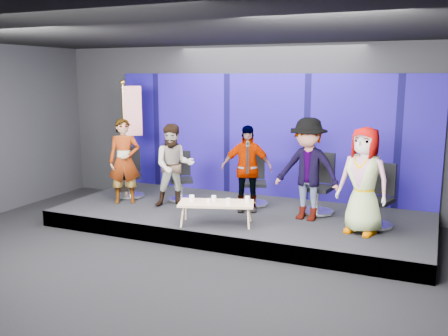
# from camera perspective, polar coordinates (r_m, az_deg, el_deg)

# --- Properties ---
(ground) EXTENTS (10.00, 10.00, 0.00)m
(ground) POSITION_cam_1_polar(r_m,az_deg,el_deg) (7.55, -5.36, -11.82)
(ground) COLOR black
(ground) RESTS_ON ground
(room_walls) EXTENTS (10.02, 8.02, 3.51)m
(room_walls) POSITION_cam_1_polar(r_m,az_deg,el_deg) (7.00, -5.70, 6.91)
(room_walls) COLOR black
(room_walls) RESTS_ON ground
(riser) EXTENTS (7.00, 3.00, 0.30)m
(riser) POSITION_cam_1_polar(r_m,az_deg,el_deg) (9.64, 1.87, -5.82)
(riser) COLOR black
(riser) RESTS_ON ground
(backdrop) EXTENTS (7.00, 0.08, 2.60)m
(backdrop) POSITION_cam_1_polar(r_m,az_deg,el_deg) (10.68, 4.82, 3.72)
(backdrop) COLOR #0D0753
(backdrop) RESTS_ON riser
(chair_a) EXTENTS (0.82, 0.82, 1.06)m
(chair_a) POSITION_cam_1_polar(r_m,az_deg,el_deg) (10.84, -10.68, -1.42)
(chair_a) COLOR silver
(chair_a) RESTS_ON riser
(panelist_a) EXTENTS (0.75, 0.68, 1.72)m
(panelist_a) POSITION_cam_1_polar(r_m,az_deg,el_deg) (10.26, -11.32, 0.78)
(panelist_a) COLOR black
(panelist_a) RESTS_ON riser
(chair_b) EXTENTS (0.78, 0.78, 1.01)m
(chair_b) POSITION_cam_1_polar(r_m,az_deg,el_deg) (10.39, -4.91, -1.88)
(chair_b) COLOR silver
(chair_b) RESTS_ON riser
(panelist_b) EXTENTS (1.00, 0.95, 1.64)m
(panelist_b) POSITION_cam_1_polar(r_m,az_deg,el_deg) (9.82, -5.73, 0.27)
(panelist_b) COLOR black
(panelist_b) RESTS_ON riser
(chair_c) EXTENTS (0.75, 0.75, 1.02)m
(chair_c) POSITION_cam_1_polar(r_m,az_deg,el_deg) (10.02, 3.49, -2.32)
(chair_c) COLOR silver
(chair_c) RESTS_ON riser
(panelist_c) EXTENTS (1.05, 0.73, 1.65)m
(panelist_c) POSITION_cam_1_polar(r_m,az_deg,el_deg) (9.46, 2.59, -0.06)
(panelist_c) COLOR black
(panelist_c) RESTS_ON riser
(chair_d) EXTENTS (0.72, 0.72, 1.14)m
(chair_d) POSITION_cam_1_polar(r_m,az_deg,el_deg) (9.56, 10.72, -2.89)
(chair_d) COLOR silver
(chair_d) RESTS_ON riser
(panelist_d) EXTENTS (1.27, 0.83, 1.84)m
(panelist_d) POSITION_cam_1_polar(r_m,az_deg,el_deg) (8.99, 9.54, -0.14)
(panelist_d) COLOR black
(panelist_d) RESTS_ON riser
(chair_e) EXTENTS (0.76, 0.76, 1.09)m
(chair_e) POSITION_cam_1_polar(r_m,az_deg,el_deg) (8.96, 17.10, -4.19)
(chair_e) COLOR silver
(chair_e) RESTS_ON riser
(panelist_e) EXTENTS (0.98, 0.77, 1.76)m
(panelist_e) POSITION_cam_1_polar(r_m,az_deg,el_deg) (8.41, 15.67, -1.41)
(panelist_e) COLOR black
(panelist_e) RESTS_ON riser
(coffee_table) EXTENTS (1.40, 0.93, 0.40)m
(coffee_table) POSITION_cam_1_polar(r_m,az_deg,el_deg) (8.67, -0.89, -4.15)
(coffee_table) COLOR tan
(coffee_table) RESTS_ON riser
(mug_a) EXTENTS (0.09, 0.09, 0.11)m
(mug_a) POSITION_cam_1_polar(r_m,az_deg,el_deg) (8.75, -3.70, -3.46)
(mug_a) COLOR silver
(mug_a) RESTS_ON coffee_table
(mug_b) EXTENTS (0.07, 0.07, 0.08)m
(mug_b) POSITION_cam_1_polar(r_m,az_deg,el_deg) (8.57, -1.77, -3.82)
(mug_b) COLOR silver
(mug_b) RESTS_ON coffee_table
(mug_c) EXTENTS (0.08, 0.08, 0.10)m
(mug_c) POSITION_cam_1_polar(r_m,az_deg,el_deg) (8.75, -1.18, -3.48)
(mug_c) COLOR silver
(mug_c) RESTS_ON coffee_table
(mug_d) EXTENTS (0.08, 0.08, 0.10)m
(mug_d) POSITION_cam_1_polar(r_m,az_deg,el_deg) (8.55, 0.50, -3.81)
(mug_d) COLOR silver
(mug_d) RESTS_ON coffee_table
(mug_e) EXTENTS (0.09, 0.09, 0.10)m
(mug_e) POSITION_cam_1_polar(r_m,az_deg,el_deg) (8.69, 2.69, -3.56)
(mug_e) COLOR silver
(mug_e) RESTS_ON coffee_table
(flag_stand) EXTENTS (0.55, 0.35, 2.47)m
(flag_stand) POSITION_cam_1_polar(r_m,az_deg,el_deg) (11.21, -10.71, 3.94)
(flag_stand) COLOR black
(flag_stand) RESTS_ON riser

